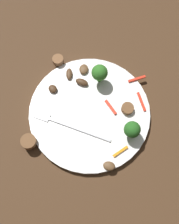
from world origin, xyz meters
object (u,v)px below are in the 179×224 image
at_px(pepper_strip_0, 120,151).
at_px(fork, 66,125).
at_px(mushroom_3, 84,69).
at_px(pepper_strip_2, 137,79).
at_px(sausage_slice_0, 58,60).
at_px(pepper_strip_3, 111,107).
at_px(broccoli_floret_0, 100,73).
at_px(mushroom_0, 69,74).
at_px(broccoli_floret_1, 132,130).
at_px(mushroom_4, 109,166).
at_px(mushroom_1, 53,89).
at_px(pepper_strip_1, 141,102).
at_px(sausage_slice_2, 29,142).
at_px(plate, 89,113).
at_px(sausage_slice_1, 127,109).
at_px(mushroom_2, 82,82).

bearing_deg(pepper_strip_0, fork, -10.98).
relative_size(mushroom_3, pepper_strip_2, 0.62).
relative_size(sausage_slice_0, pepper_strip_2, 0.63).
bearing_deg(pepper_strip_3, broccoli_floret_0, -54.66).
bearing_deg(mushroom_0, broccoli_floret_1, 149.61).
height_order(pepper_strip_2, pepper_strip_3, same).
height_order(broccoli_floret_0, pepper_strip_3, broccoli_floret_0).
xyz_separation_m(mushroom_3, mushroom_4, (-0.11, 0.20, -0.00)).
bearing_deg(mushroom_4, broccoli_floret_0, -69.26).
xyz_separation_m(mushroom_1, pepper_strip_1, (-0.20, -0.03, -0.00)).
height_order(broccoli_floret_0, sausage_slice_2, broccoli_floret_0).
distance_m(plate, pepper_strip_0, 0.11).
relative_size(broccoli_floret_1, sausage_slice_0, 1.92).
xyz_separation_m(broccoli_floret_0, sausage_slice_2, (0.11, 0.18, -0.03)).
distance_m(sausage_slice_2, mushroom_1, 0.13).
distance_m(fork, pepper_strip_2, 0.20).
xyz_separation_m(broccoli_floret_1, mushroom_0, (0.17, -0.10, -0.03)).
xyz_separation_m(broccoli_floret_1, sausage_slice_2, (0.21, 0.08, -0.02)).
relative_size(broccoli_floret_1, mushroom_3, 1.94).
bearing_deg(pepper_strip_1, pepper_strip_2, -66.95).
height_order(sausage_slice_1, pepper_strip_2, sausage_slice_1).
xyz_separation_m(fork, pepper_strip_0, (-0.13, 0.03, 0.00)).
relative_size(mushroom_0, mushroom_1, 1.34).
distance_m(mushroom_1, mushroom_4, 0.22).
relative_size(pepper_strip_1, pepper_strip_2, 1.11).
bearing_deg(sausage_slice_2, mushroom_1, -94.33).
bearing_deg(sausage_slice_1, sausage_slice_2, 35.27).
bearing_deg(broccoli_floret_1, plate, -13.51).
bearing_deg(mushroom_4, sausage_slice_2, -0.77).
bearing_deg(pepper_strip_2, broccoli_floret_1, 96.39).
xyz_separation_m(broccoli_floret_1, mushroom_2, (0.14, -0.09, -0.03)).
xyz_separation_m(broccoli_floret_0, mushroom_0, (0.07, 0.01, -0.03)).
xyz_separation_m(sausage_slice_0, pepper_strip_0, (-0.20, 0.17, -0.00)).
xyz_separation_m(fork, sausage_slice_2, (0.07, 0.06, 0.01)).
height_order(fork, pepper_strip_1, same).
bearing_deg(pepper_strip_3, plate, 28.39).
height_order(mushroom_1, mushroom_2, mushroom_2).
xyz_separation_m(mushroom_4, pepper_strip_3, (0.03, -0.13, -0.00)).
relative_size(sausage_slice_1, pepper_strip_3, 0.69).
distance_m(sausage_slice_1, mushroom_0, 0.16).
relative_size(plate, sausage_slice_0, 10.34).
height_order(sausage_slice_1, mushroom_1, sausage_slice_1).
relative_size(plate, pepper_strip_1, 5.80).
height_order(pepper_strip_0, pepper_strip_2, same).
relative_size(mushroom_3, pepper_strip_3, 0.66).
bearing_deg(plate, sausage_slice_0, -43.82).
bearing_deg(mushroom_3, pepper_strip_0, 128.03).
height_order(fork, sausage_slice_1, sausage_slice_1).
bearing_deg(pepper_strip_3, broccoli_floret_1, 139.93).
distance_m(fork, mushroom_3, 0.14).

